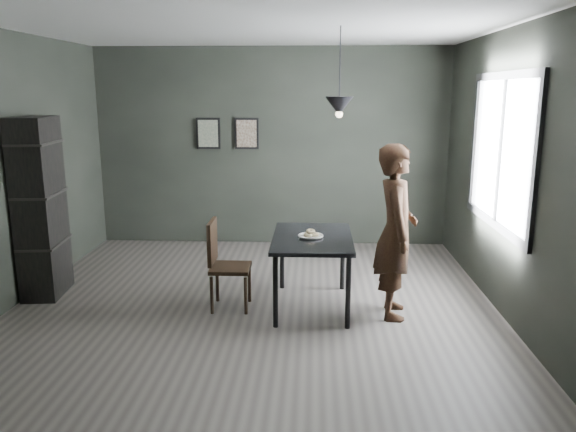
{
  "coord_description": "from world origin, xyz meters",
  "views": [
    {
      "loc": [
        0.61,
        -5.51,
        2.2
      ],
      "look_at": [
        0.35,
        0.05,
        0.95
      ],
      "focal_mm": 35.0,
      "sensor_mm": 36.0,
      "label": 1
    }
  ],
  "objects_px": {
    "white_plate": "(311,237)",
    "wood_chair": "(222,259)",
    "shelf_unit": "(40,208)",
    "pendant_lamp": "(339,106)",
    "cafe_table": "(312,244)",
    "woman": "(396,232)"
  },
  "relations": [
    {
      "from": "woman",
      "to": "wood_chair",
      "type": "distance_m",
      "value": 1.76
    },
    {
      "from": "wood_chair",
      "to": "shelf_unit",
      "type": "xyz_separation_m",
      "value": [
        -2.01,
        0.32,
        0.44
      ]
    },
    {
      "from": "wood_chair",
      "to": "shelf_unit",
      "type": "distance_m",
      "value": 2.08
    },
    {
      "from": "woman",
      "to": "wood_chair",
      "type": "bearing_deg",
      "value": 89.91
    },
    {
      "from": "cafe_table",
      "to": "white_plate",
      "type": "distance_m",
      "value": 0.09
    },
    {
      "from": "cafe_table",
      "to": "pendant_lamp",
      "type": "bearing_deg",
      "value": 21.8
    },
    {
      "from": "white_plate",
      "to": "wood_chair",
      "type": "xyz_separation_m",
      "value": [
        -0.9,
        -0.05,
        -0.23
      ]
    },
    {
      "from": "wood_chair",
      "to": "pendant_lamp",
      "type": "relative_size",
      "value": 1.06
    },
    {
      "from": "pendant_lamp",
      "to": "wood_chair",
      "type": "bearing_deg",
      "value": -171.56
    },
    {
      "from": "pendant_lamp",
      "to": "white_plate",
      "type": "bearing_deg",
      "value": -155.55
    },
    {
      "from": "shelf_unit",
      "to": "pendant_lamp",
      "type": "bearing_deg",
      "value": -8.46
    },
    {
      "from": "cafe_table",
      "to": "wood_chair",
      "type": "distance_m",
      "value": 0.93
    },
    {
      "from": "cafe_table",
      "to": "white_plate",
      "type": "bearing_deg",
      "value": -129.19
    },
    {
      "from": "white_plate",
      "to": "wood_chair",
      "type": "height_order",
      "value": "wood_chair"
    },
    {
      "from": "white_plate",
      "to": "shelf_unit",
      "type": "xyz_separation_m",
      "value": [
        -2.9,
        0.26,
        0.21
      ]
    },
    {
      "from": "wood_chair",
      "to": "cafe_table",
      "type": "bearing_deg",
      "value": 4.07
    },
    {
      "from": "cafe_table",
      "to": "white_plate",
      "type": "xyz_separation_m",
      "value": [
        -0.02,
        -0.02,
        0.08
      ]
    },
    {
      "from": "cafe_table",
      "to": "white_plate",
      "type": "height_order",
      "value": "white_plate"
    },
    {
      "from": "woman",
      "to": "cafe_table",
      "type": "bearing_deg",
      "value": 81.25
    },
    {
      "from": "white_plate",
      "to": "wood_chair",
      "type": "bearing_deg",
      "value": -176.74
    },
    {
      "from": "woman",
      "to": "wood_chair",
      "type": "xyz_separation_m",
      "value": [
        -1.73,
        0.1,
        -0.33
      ]
    },
    {
      "from": "shelf_unit",
      "to": "pendant_lamp",
      "type": "height_order",
      "value": "pendant_lamp"
    }
  ]
}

